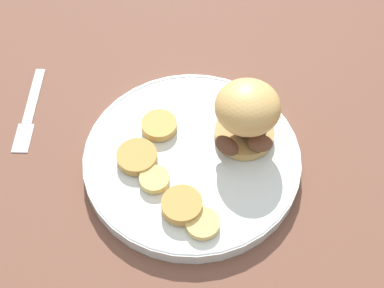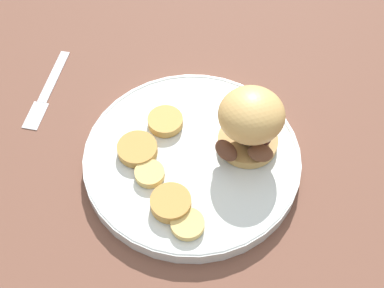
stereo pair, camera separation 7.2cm
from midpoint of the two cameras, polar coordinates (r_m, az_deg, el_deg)
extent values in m
plane|color=brown|center=(0.76, 2.71, -2.31)|extent=(4.00, 4.00, 0.00)
cylinder|color=silver|center=(0.75, 2.74, -1.85)|extent=(0.30, 0.30, 0.02)
torus|color=silver|center=(0.74, 2.77, -1.45)|extent=(0.30, 0.30, 0.01)
cylinder|color=tan|center=(0.75, 8.69, 0.10)|extent=(0.08, 0.08, 0.01)
ellipsoid|color=brown|center=(0.74, 9.00, 0.85)|extent=(0.04, 0.04, 0.01)
ellipsoid|color=#4C281E|center=(0.74, 10.11, 0.42)|extent=(0.03, 0.03, 0.02)
ellipsoid|color=#563323|center=(0.72, 6.52, -0.89)|extent=(0.04, 0.04, 0.02)
ellipsoid|color=#4C281E|center=(0.74, 8.81, 0.87)|extent=(0.04, 0.04, 0.02)
ellipsoid|color=#563323|center=(0.76, 10.46, 3.28)|extent=(0.04, 0.04, 0.02)
ellipsoid|color=brown|center=(0.72, 10.14, -1.14)|extent=(0.03, 0.04, 0.02)
ellipsoid|color=brown|center=(0.74, 9.40, 1.16)|extent=(0.06, 0.06, 0.02)
ellipsoid|color=tan|center=(0.70, 9.28, 2.89)|extent=(0.09, 0.09, 0.06)
cylinder|color=#DBB766|center=(0.71, -1.69, -3.40)|extent=(0.04, 0.04, 0.01)
cylinder|color=tan|center=(0.76, -0.19, 2.25)|extent=(0.05, 0.05, 0.01)
cylinder|color=#BC8942|center=(0.69, 0.57, -6.49)|extent=(0.05, 0.05, 0.02)
cylinder|color=#BC8942|center=(0.74, -3.09, -0.75)|extent=(0.06, 0.06, 0.01)
cylinder|color=#DBB766|center=(0.68, 2.58, -8.76)|extent=(0.04, 0.04, 0.01)
cube|color=silver|center=(0.88, -12.27, 6.96)|extent=(0.11, 0.03, 0.00)
cube|color=silver|center=(0.83, -14.02, 2.82)|extent=(0.05, 0.03, 0.00)
camera|label=1|loc=(0.04, -87.13, 4.03)|focal=50.00mm
camera|label=2|loc=(0.04, 92.87, -4.03)|focal=50.00mm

